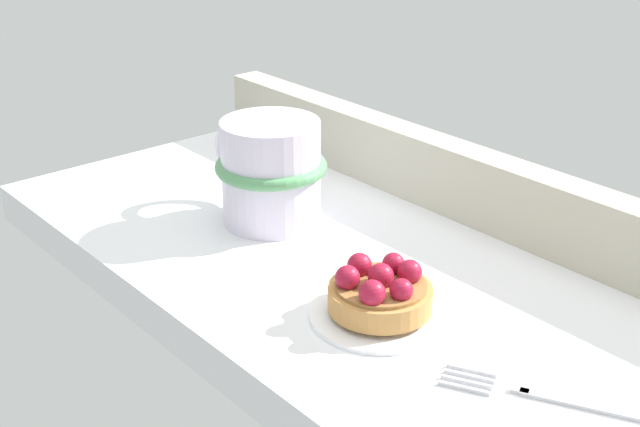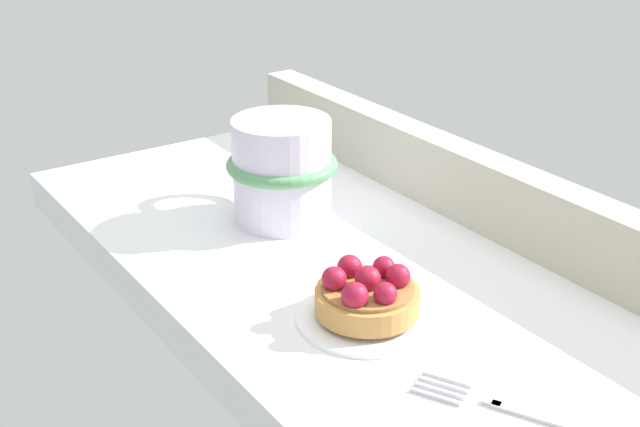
{
  "view_description": "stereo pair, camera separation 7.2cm",
  "coord_description": "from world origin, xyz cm",
  "px_view_note": "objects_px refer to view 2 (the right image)",
  "views": [
    {
      "loc": [
        47.23,
        -44.89,
        34.42
      ],
      "look_at": [
        -2.9,
        -2.25,
        4.72
      ],
      "focal_mm": 48.5,
      "sensor_mm": 36.0,
      "label": 1
    },
    {
      "loc": [
        51.59,
        -39.15,
        34.42
      ],
      "look_at": [
        -2.9,
        -2.25,
        4.72
      ],
      "focal_mm": 48.5,
      "sensor_mm": 36.0,
      "label": 2
    }
  ],
  "objects_px": {
    "coffee_mug": "(280,169)",
    "dessert_fork": "(534,414)",
    "dessert_plate": "(367,316)",
    "raspberry_tart": "(367,294)"
  },
  "relations": [
    {
      "from": "coffee_mug",
      "to": "dessert_fork",
      "type": "xyz_separation_m",
      "value": [
        0.35,
        -0.03,
        -0.05
      ]
    },
    {
      "from": "dessert_fork",
      "to": "coffee_mug",
      "type": "bearing_deg",
      "value": 175.33
    },
    {
      "from": "dessert_plate",
      "to": "dessert_fork",
      "type": "bearing_deg",
      "value": 5.96
    },
    {
      "from": "dessert_plate",
      "to": "dessert_fork",
      "type": "xyz_separation_m",
      "value": [
        0.15,
        0.02,
        -0.0
      ]
    },
    {
      "from": "raspberry_tart",
      "to": "coffee_mug",
      "type": "bearing_deg",
      "value": 167.02
    },
    {
      "from": "coffee_mug",
      "to": "dessert_fork",
      "type": "bearing_deg",
      "value": -4.67
    },
    {
      "from": "coffee_mug",
      "to": "raspberry_tart",
      "type": "bearing_deg",
      "value": -12.98
    },
    {
      "from": "raspberry_tart",
      "to": "dessert_fork",
      "type": "xyz_separation_m",
      "value": [
        0.15,
        0.02,
        -0.02
      ]
    },
    {
      "from": "raspberry_tart",
      "to": "dessert_fork",
      "type": "bearing_deg",
      "value": 6.08
    },
    {
      "from": "raspberry_tart",
      "to": "coffee_mug",
      "type": "distance_m",
      "value": 0.2
    }
  ]
}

